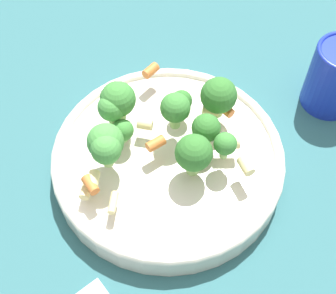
{
  "coord_description": "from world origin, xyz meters",
  "views": [
    {
      "loc": [
        0.24,
        0.24,
        0.53
      ],
      "look_at": [
        0.0,
        0.0,
        0.05
      ],
      "focal_mm": 50.0,
      "sensor_mm": 36.0,
      "label": 1
    }
  ],
  "objects": [
    {
      "name": "ground_plane",
      "position": [
        0.0,
        0.0,
        0.0
      ],
      "size": [
        3.0,
        3.0,
        0.0
      ],
      "primitive_type": "plane",
      "color": "#2D6066"
    },
    {
      "name": "pasta_salad",
      "position": [
        -0.0,
        -0.01,
        0.08
      ],
      "size": [
        0.23,
        0.21,
        0.07
      ],
      "color": "#8CB766",
      "rests_on": "bowl"
    },
    {
      "name": "cup",
      "position": [
        -0.25,
        0.08,
        0.05
      ],
      "size": [
        0.08,
        0.08,
        0.1
      ],
      "color": "#192DAD",
      "rests_on": "ground_plane"
    },
    {
      "name": "bowl",
      "position": [
        0.0,
        0.0,
        0.02
      ],
      "size": [
        0.3,
        0.3,
        0.04
      ],
      "color": "silver",
      "rests_on": "ground_plane"
    }
  ]
}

